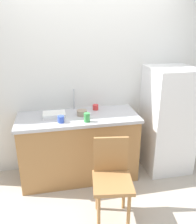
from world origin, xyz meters
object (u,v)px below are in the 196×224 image
dish_tray (54,115)px  terracotta_bowl (82,113)px  chair (112,177)px  cup_blue (61,119)px  cup_green (87,117)px  cup_red (95,107)px  refrigerator (168,120)px

dish_tray → terracotta_bowl: terracotta_bowl is taller
chair → dish_tray: (-0.54, 0.84, 0.41)m
cup_blue → dish_tray: bearing=109.6°
dish_tray → cup_green: (0.38, -0.25, 0.03)m
cup_green → terracotta_bowl: bearing=97.7°
dish_tray → cup_green: cup_green is taller
terracotta_bowl → cup_red: size_ratio=1.66×
refrigerator → cup_red: bearing=169.1°
dish_tray → cup_red: bearing=14.0°
cup_blue → refrigerator: bearing=6.2°
cup_blue → cup_red: bearing=35.8°
refrigerator → terracotta_bowl: refrigerator is taller
cup_green → cup_blue: 0.31m
cup_red → refrigerator: bearing=-10.9°
cup_green → cup_blue: cup_green is taller
cup_blue → chair: bearing=-53.4°
chair → dish_tray: size_ratio=3.18×
terracotta_bowl → cup_red: 0.27m
refrigerator → chair: (-1.00, -0.79, -0.23)m
cup_green → cup_red: size_ratio=1.39×
refrigerator → terracotta_bowl: bearing=178.9°
chair → cup_red: bearing=97.3°
cup_green → dish_tray: bearing=146.8°
cup_red → cup_blue: bearing=-144.2°
chair → cup_green: 0.75m
terracotta_bowl → dish_tray: bearing=175.6°
dish_tray → terracotta_bowl: 0.35m
cup_green → cup_red: cup_green is taller
cup_green → cup_blue: (-0.30, 0.04, -0.01)m
terracotta_bowl → chair: bearing=-76.7°
chair → cup_blue: bearing=134.9°
dish_tray → cup_blue: cup_blue is taller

